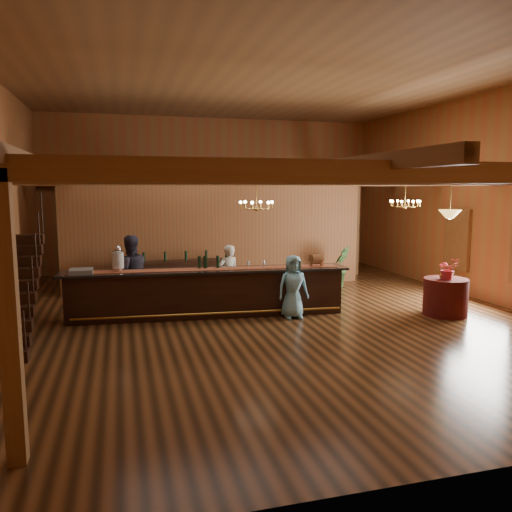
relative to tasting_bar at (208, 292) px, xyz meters
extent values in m
plane|color=brown|center=(1.40, -0.24, -0.57)|extent=(14.00, 14.00, 0.00)
plane|color=brown|center=(1.40, -0.24, 4.93)|extent=(14.00, 14.00, 0.00)
cube|color=#986432|center=(1.40, 6.76, 2.18)|extent=(12.00, 0.10, 5.50)
cube|color=#986432|center=(1.40, -7.24, 2.18)|extent=(12.00, 0.10, 5.50)
cube|color=#986432|center=(7.40, -0.24, 2.18)|extent=(0.10, 14.00, 5.50)
cube|color=brown|center=(1.40, -5.74, 2.63)|extent=(11.90, 0.20, 0.28)
cube|color=brown|center=(1.40, -3.24, 2.63)|extent=(11.90, 0.20, 0.28)
cube|color=brown|center=(1.40, -0.74, 2.63)|extent=(11.90, 0.20, 0.28)
cube|color=brown|center=(1.40, 1.76, 2.63)|extent=(11.90, 0.20, 0.28)
cube|color=brown|center=(1.40, 4.26, 2.63)|extent=(11.90, 0.20, 0.28)
cube|color=brown|center=(1.40, 6.56, 2.63)|extent=(11.90, 0.20, 0.28)
cube|color=brown|center=(-3.10, -0.24, 2.77)|extent=(0.18, 13.90, 0.22)
cube|color=brown|center=(1.40, -0.24, 2.77)|extent=(0.18, 13.90, 0.22)
cube|color=brown|center=(5.90, -0.24, 2.77)|extent=(0.18, 13.90, 0.22)
cube|color=brown|center=(-3.10, 4.26, 1.03)|extent=(0.20, 0.20, 3.20)
cube|color=brown|center=(5.90, 4.26, 1.03)|extent=(0.20, 0.20, 3.20)
cube|color=brown|center=(-3.10, -5.74, 1.03)|extent=(0.20, 0.20, 3.20)
cube|color=brown|center=(0.90, 3.26, 0.98)|extent=(9.00, 0.18, 3.10)
cube|color=white|center=(7.35, 0.76, 0.98)|extent=(0.12, 1.05, 1.75)
cube|color=black|center=(-4.05, -1.96, -0.27)|extent=(1.00, 0.28, 0.20)
cube|color=black|center=(-4.05, -1.68, -0.07)|extent=(1.00, 0.28, 0.20)
cube|color=black|center=(-4.05, -1.40, 0.13)|extent=(1.00, 0.28, 0.20)
cube|color=black|center=(-4.05, -1.12, 0.33)|extent=(1.00, 0.28, 0.20)
cube|color=black|center=(-4.05, -0.84, 0.53)|extent=(1.00, 0.28, 0.20)
cube|color=black|center=(-4.05, -0.56, 0.73)|extent=(1.00, 0.28, 0.20)
cube|color=black|center=(-4.05, -0.28, 0.93)|extent=(1.00, 0.28, 0.20)
cube|color=black|center=(-4.05, 0.00, 1.13)|extent=(1.00, 0.28, 0.20)
cube|color=black|center=(-4.05, 0.28, 1.33)|extent=(1.00, 0.28, 0.20)
cube|color=black|center=(2.40, 5.26, -0.02)|extent=(1.20, 0.60, 1.10)
cube|color=brown|center=(-0.60, 5.26, -0.07)|extent=(1.00, 0.60, 1.00)
cube|color=black|center=(0.00, 0.00, -0.04)|extent=(6.39, 1.24, 1.06)
cube|color=black|center=(0.00, 0.00, 0.52)|extent=(6.72, 1.40, 0.05)
cube|color=maroon|center=(0.00, 0.00, 0.55)|extent=(6.27, 0.96, 0.01)
cylinder|color=#BF8E37|center=(0.00, -0.42, -0.41)|extent=(6.13, 0.59, 0.05)
cylinder|color=silver|center=(-2.01, 0.23, 0.59)|extent=(0.18, 0.18, 0.08)
cylinder|color=silver|center=(-2.01, 0.23, 0.81)|extent=(0.26, 0.26, 0.36)
sphere|color=silver|center=(-2.01, 0.23, 1.06)|extent=(0.18, 0.18, 0.18)
cube|color=gray|center=(-2.80, 0.19, 0.60)|extent=(0.50, 0.50, 0.10)
cube|color=brown|center=(2.48, -0.28, 0.70)|extent=(0.06, 0.06, 0.30)
cube|color=brown|center=(2.76, -0.28, 0.70)|extent=(0.06, 0.06, 0.30)
cylinder|color=brown|center=(2.62, -0.28, 0.73)|extent=(0.24, 0.24, 0.24)
cylinder|color=black|center=(-0.16, 0.14, 0.70)|extent=(0.07, 0.07, 0.30)
cylinder|color=black|center=(-0.03, 0.13, 0.70)|extent=(0.07, 0.07, 0.30)
cylinder|color=black|center=(-0.01, 0.13, 0.70)|extent=(0.07, 0.07, 0.30)
cylinder|color=black|center=(0.27, 0.11, 0.70)|extent=(0.07, 0.07, 0.30)
cube|color=black|center=(-0.44, 2.74, -0.09)|extent=(3.35, 0.58, 0.94)
cylinder|color=#411011|center=(5.45, -1.42, -0.12)|extent=(1.02, 1.02, 0.88)
cylinder|color=#BF8E37|center=(1.15, -0.16, 2.30)|extent=(0.02, 0.02, 0.68)
sphere|color=#BF8E37|center=(1.15, -0.16, 1.96)|extent=(0.12, 0.12, 0.12)
torus|color=#BF8E37|center=(1.15, -0.16, 2.06)|extent=(0.80, 0.80, 0.04)
cylinder|color=#BF8E37|center=(5.47, 0.52, 2.28)|extent=(0.02, 0.02, 0.70)
sphere|color=#BF8E37|center=(5.47, 0.52, 1.93)|extent=(0.12, 0.12, 0.12)
torus|color=#BF8E37|center=(5.47, 0.52, 2.03)|extent=(0.80, 0.80, 0.04)
cylinder|color=#BF8E37|center=(5.45, -1.42, 2.23)|extent=(0.02, 0.02, 0.80)
cone|color=gold|center=(5.45, -1.42, 1.83)|extent=(0.52, 0.52, 0.20)
imported|color=silver|center=(0.66, 0.79, 0.23)|extent=(0.67, 0.54, 1.59)
imported|color=#2D2C3A|center=(-1.74, 0.82, 0.38)|extent=(1.04, 0.89, 1.88)
imported|color=#74BAD0|center=(1.88, -0.71, 0.17)|extent=(0.73, 0.48, 1.48)
imported|color=#2A4A21|center=(4.47, 2.41, 0.07)|extent=(0.77, 0.66, 1.27)
imported|color=red|center=(5.40, -1.53, 0.57)|extent=(0.50, 0.44, 0.52)
imported|color=#BF8E37|center=(5.37, -1.41, 0.47)|extent=(0.19, 0.19, 0.30)
camera|label=1|loc=(-1.92, -11.40, 2.43)|focal=35.00mm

